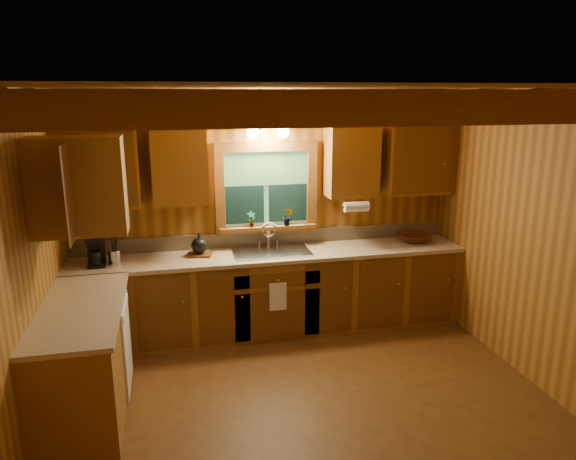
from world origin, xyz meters
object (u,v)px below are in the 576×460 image
Objects in this scene: cutting_board at (200,254)px; wicker_basket at (415,238)px; sink at (271,256)px; coffee_maker at (96,251)px.

cutting_board is 2.44m from wicker_basket.
sink reaches higher than cutting_board.
sink is 2.20× the size of wicker_basket.
coffee_maker reaches higher than cutting_board.
sink is 1.68m from wicker_basket.
coffee_maker reaches higher than wicker_basket.
sink is at bearing 11.99° from cutting_board.
coffee_maker is at bearing -178.59° from wicker_basket.
sink is 0.76m from cutting_board.
coffee_maker is 0.80× the size of wicker_basket.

